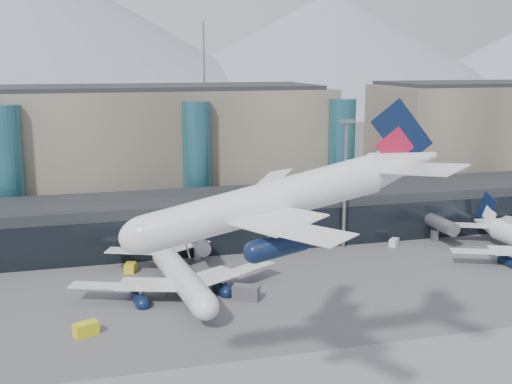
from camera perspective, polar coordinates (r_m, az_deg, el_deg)
The scene contains 13 objects.
ground at distance 79.39m, azimuth 0.92°, elevation -16.21°, with size 900.00×900.00×0.00m, color #515154.
concourse at distance 130.62m, azimuth -6.13°, elevation -2.60°, with size 170.00×27.00×10.00m.
terminal_main at distance 158.92m, azimuth -17.04°, elevation 3.37°, with size 130.00×30.00×31.00m.
terminal_east at distance 195.83m, azimuth 20.80°, elevation 4.62°, with size 70.00×30.00×31.00m.
teal_towers at distance 143.30m, azimuth -13.17°, elevation 2.13°, with size 116.40×19.40×46.00m.
mountain_ridge at distance 448.81m, azimuth -10.92°, elevation 12.66°, with size 910.00×400.00×110.00m.
lightmast_mid at distance 127.58m, azimuth 7.93°, elevation 1.35°, with size 3.00×1.20×25.60m.
hero_jet at distance 65.11m, azimuth 3.20°, elevation 0.36°, with size 34.82×34.63×11.28m.
jet_parked_mid at distance 105.92m, azimuth -7.11°, elevation -6.38°, with size 36.02×35.71×11.66m.
veh_b at distance 116.99m, azimuth -11.11°, elevation -6.60°, with size 2.79×1.72×1.61m, color yellow.
veh_c at distance 102.12m, azimuth -0.90°, elevation -8.93°, with size 4.12×2.17×2.29m, color #4C4C51.
veh_d at distance 133.22m, azimuth 12.16°, elevation -4.40°, with size 2.60×1.39×1.48m, color silver.
veh_h at distance 92.87m, azimuth -14.88°, elevation -11.68°, with size 3.27×1.72×1.81m, color yellow.
Camera 1 is at (-19.56, -67.32, 37.25)m, focal length 45.00 mm.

